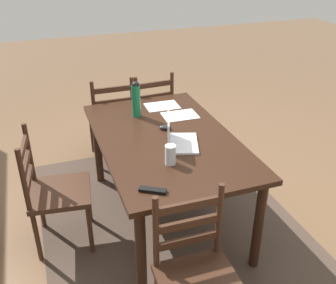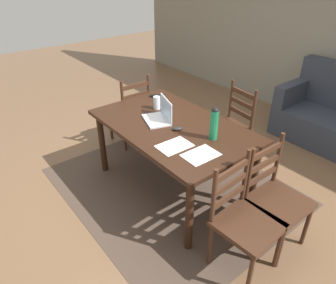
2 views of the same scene
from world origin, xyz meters
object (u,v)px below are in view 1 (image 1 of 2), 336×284
at_px(chair_right_far, 112,120).
at_px(drinking_glass, 170,155).
at_px(chair_right_near, 149,114).
at_px(water_bottle, 136,98).
at_px(computer_mouse, 165,127).
at_px(chair_left_far, 197,278).
at_px(chair_far_head, 55,192).
at_px(laptop, 177,137).
at_px(dining_table, 166,147).
at_px(tv_remote, 153,190).

xyz_separation_m(chair_right_far, drinking_glass, (-1.50, -0.10, 0.38)).
xyz_separation_m(chair_right_far, chair_right_near, (0.00, -0.41, 0.00)).
distance_m(water_bottle, computer_mouse, 0.38).
distance_m(chair_left_far, computer_mouse, 1.30).
relative_size(chair_far_head, laptop, 2.54).
bearing_deg(chair_right_near, drinking_glass, 168.47).
height_order(chair_left_far, chair_right_near, same).
xyz_separation_m(water_bottle, computer_mouse, (-0.33, -0.15, -0.14)).
height_order(dining_table, tv_remote, tv_remote).
relative_size(chair_right_far, drinking_glass, 6.83).
relative_size(chair_right_far, chair_right_near, 1.00).
bearing_deg(chair_far_head, dining_table, -90.35).
bearing_deg(dining_table, chair_right_near, -10.43).
distance_m(chair_far_head, drinking_glass, 0.95).
height_order(chair_far_head, tv_remote, chair_far_head).
distance_m(dining_table, water_bottle, 0.52).
height_order(water_bottle, computer_mouse, water_bottle).
xyz_separation_m(chair_left_far, computer_mouse, (1.23, -0.24, 0.33)).
distance_m(chair_right_far, laptop, 1.33).
bearing_deg(dining_table, chair_right_far, 10.34).
distance_m(chair_far_head, laptop, 0.99).
bearing_deg(chair_right_near, laptop, 172.29).
bearing_deg(laptop, chair_far_head, 80.58).
distance_m(drinking_glass, computer_mouse, 0.53).
relative_size(computer_mouse, tv_remote, 0.59).
xyz_separation_m(dining_table, laptop, (-0.15, -0.03, 0.15)).
xyz_separation_m(dining_table, chair_right_near, (1.11, -0.20, -0.22)).
bearing_deg(chair_right_far, chair_far_head, 148.61).
bearing_deg(dining_table, laptop, -166.74).
distance_m(dining_table, chair_right_far, 1.15).
bearing_deg(chair_far_head, chair_right_near, -44.37).
distance_m(chair_left_far, drinking_glass, 0.82).
xyz_separation_m(drinking_glass, tv_remote, (-0.27, 0.21, -0.06)).
bearing_deg(computer_mouse, chair_right_near, 16.61).
relative_size(chair_left_far, chair_far_head, 1.00).
height_order(laptop, computer_mouse, laptop).
relative_size(chair_far_head, computer_mouse, 9.50).
distance_m(chair_far_head, tv_remote, 0.93).
height_order(chair_right_near, drinking_glass, chair_right_near).
xyz_separation_m(dining_table, chair_far_head, (0.01, 0.87, -0.22)).
xyz_separation_m(drinking_glass, computer_mouse, (0.51, -0.14, -0.05)).
height_order(chair_right_far, laptop, laptop).
height_order(laptop, water_bottle, water_bottle).
relative_size(dining_table, chair_right_far, 1.72).
relative_size(dining_table, chair_far_head, 1.72).
height_order(chair_left_far, computer_mouse, chair_left_far).
bearing_deg(drinking_glass, water_bottle, 0.36).
xyz_separation_m(chair_right_near, laptop, (-1.25, 0.17, 0.37)).
relative_size(dining_table, computer_mouse, 16.39).
bearing_deg(laptop, chair_left_far, 166.28).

